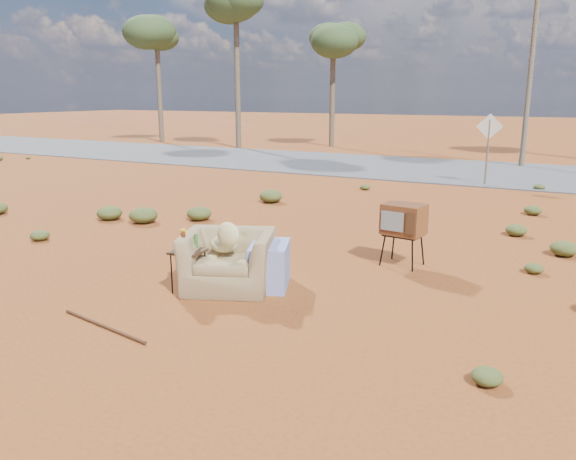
% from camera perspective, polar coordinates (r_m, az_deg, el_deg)
% --- Properties ---
extents(ground, '(140.00, 140.00, 0.00)m').
position_cam_1_polar(ground, '(7.83, -6.05, -7.07)').
color(ground, '#93421D').
rests_on(ground, ground).
extents(highway, '(140.00, 7.00, 0.04)m').
position_cam_1_polar(highway, '(21.63, 16.65, 5.81)').
color(highway, '#565659').
rests_on(highway, ground).
extents(dirt_mound, '(26.00, 18.00, 2.00)m').
position_cam_1_polar(dirt_mound, '(52.69, -12.86, 10.32)').
color(dirt_mound, brown).
rests_on(dirt_mound, ground).
extents(armchair, '(1.65, 1.43, 1.11)m').
position_cam_1_polar(armchair, '(8.14, -5.34, -2.38)').
color(armchair, olive).
rests_on(armchair, ground).
extents(tv_unit, '(0.70, 0.60, 1.03)m').
position_cam_1_polar(tv_unit, '(9.30, 11.68, 0.98)').
color(tv_unit, black).
rests_on(tv_unit, ground).
extents(side_table, '(0.46, 0.46, 0.88)m').
position_cam_1_polar(side_table, '(8.06, -10.22, -1.83)').
color(side_table, '#392414').
rests_on(side_table, ground).
extents(rusty_bar, '(1.56, 0.31, 0.04)m').
position_cam_1_polar(rusty_bar, '(7.26, -18.23, -9.25)').
color(rusty_bar, '#4E2814').
rests_on(rusty_bar, ground).
extents(road_sign, '(0.78, 0.06, 2.19)m').
position_cam_1_polar(road_sign, '(18.29, 19.72, 8.93)').
color(road_sign, brown).
rests_on(road_sign, ground).
extents(eucalyptus_far_left, '(3.20, 3.20, 7.10)m').
position_cam_1_polar(eucalyptus_far_left, '(34.32, -13.22, 18.63)').
color(eucalyptus_far_left, brown).
rests_on(eucalyptus_far_left, ground).
extents(eucalyptus_left, '(3.20, 3.20, 8.10)m').
position_cam_1_polar(eucalyptus_left, '(30.08, -5.31, 21.55)').
color(eucalyptus_left, brown).
rests_on(eucalyptus_left, ground).
extents(eucalyptus_near_left, '(3.20, 3.20, 6.60)m').
position_cam_1_polar(eucalyptus_near_left, '(30.68, 4.63, 18.65)').
color(eucalyptus_near_left, brown).
rests_on(eucalyptus_near_left, ground).
extents(utility_pole_center, '(1.40, 0.20, 8.00)m').
position_cam_1_polar(utility_pole_center, '(23.69, 23.54, 15.93)').
color(utility_pole_center, brown).
rests_on(utility_pole_center, ground).
extents(scrub_patch, '(17.49, 8.07, 0.33)m').
position_cam_1_polar(scrub_patch, '(11.87, 2.44, 0.89)').
color(scrub_patch, '#4F5525').
rests_on(scrub_patch, ground).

